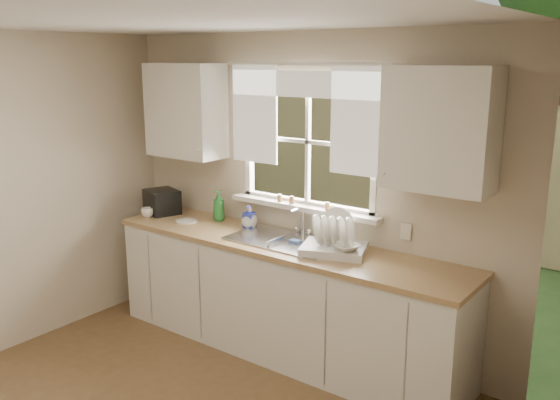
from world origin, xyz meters
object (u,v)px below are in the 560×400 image
Objects in this scene: soap_bottle_a at (219,206)px; black_appliance at (162,202)px; cup at (147,213)px; dish_rack at (334,243)px.

soap_bottle_a is 0.91× the size of black_appliance.
soap_bottle_a reaches higher than cup.
dish_rack is at bearing -5.90° from cup.
soap_bottle_a is at bearing 172.92° from dish_rack.
dish_rack is 1.85× the size of black_appliance.
dish_rack is at bearing 13.32° from soap_bottle_a.
cup is at bearing -71.68° from black_appliance.
black_appliance is (-1.86, 0.04, 0.03)m from dish_rack.
cup is at bearing -175.60° from dish_rack.
soap_bottle_a is 0.66m from cup.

